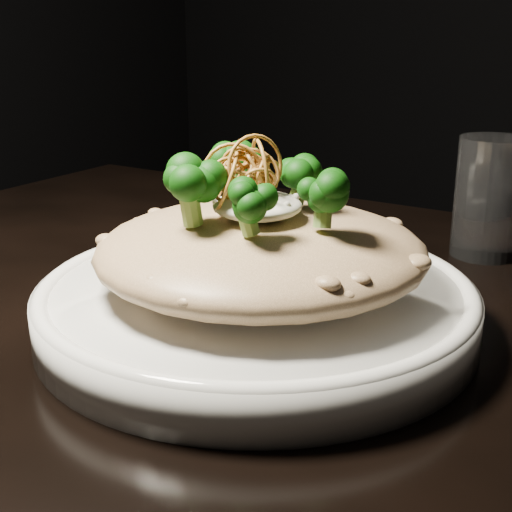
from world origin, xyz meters
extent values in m
cube|color=black|center=(0.00, 0.00, 0.73)|extent=(1.10, 0.80, 0.04)
cylinder|color=black|center=(-0.48, 0.33, 0.35)|extent=(0.05, 0.05, 0.71)
cylinder|color=white|center=(-0.03, 0.00, 0.77)|extent=(0.32, 0.32, 0.03)
ellipsoid|color=brown|center=(-0.03, 0.01, 0.81)|extent=(0.24, 0.24, 0.05)
ellipsoid|color=white|center=(-0.03, 0.00, 0.84)|extent=(0.06, 0.06, 0.02)
cylinder|color=silver|center=(0.06, 0.26, 0.81)|extent=(0.07, 0.07, 0.11)
camera|label=1|loc=(0.22, -0.40, 0.97)|focal=50.00mm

